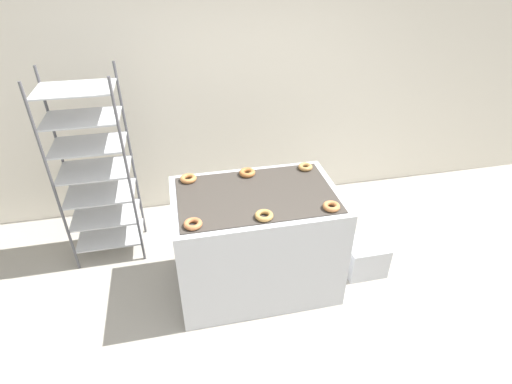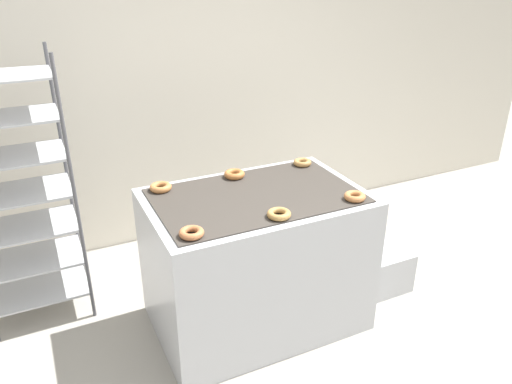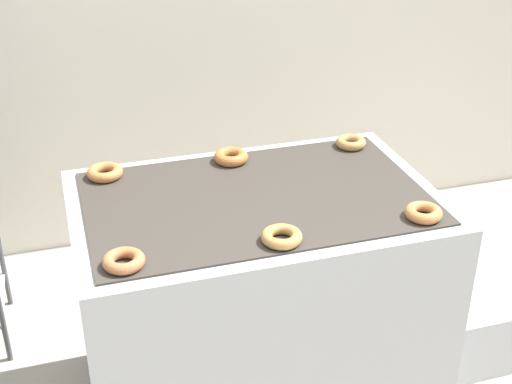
% 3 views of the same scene
% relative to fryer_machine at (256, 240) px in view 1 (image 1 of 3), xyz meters
% --- Properties ---
extents(ground_plane, '(14.00, 14.00, 0.00)m').
position_rel_fryer_machine_xyz_m(ground_plane, '(-0.00, -0.69, -0.47)').
color(ground_plane, '#9E998E').
extents(wall_back, '(8.00, 0.05, 2.80)m').
position_rel_fryer_machine_xyz_m(wall_back, '(-0.00, 1.44, 0.93)').
color(wall_back, silver).
rests_on(wall_back, ground_plane).
extents(fryer_machine, '(1.34, 0.88, 0.94)m').
position_rel_fryer_machine_xyz_m(fryer_machine, '(0.00, 0.00, 0.00)').
color(fryer_machine, '#B7BABF').
rests_on(fryer_machine, ground_plane).
extents(baking_rack_cart, '(0.63, 0.46, 1.79)m').
position_rel_fryer_machine_xyz_m(baking_rack_cart, '(-1.31, 0.73, 0.44)').
color(baking_rack_cart, '#4C4C51').
rests_on(baking_rack_cart, ground_plane).
extents(glaze_bin, '(0.36, 0.33, 0.31)m').
position_rel_fryer_machine_xyz_m(glaze_bin, '(1.01, -0.07, -0.32)').
color(glaze_bin, '#B7BABF').
rests_on(glaze_bin, ground_plane).
extents(donut_near_left, '(0.13, 0.13, 0.04)m').
position_rel_fryer_machine_xyz_m(donut_near_left, '(-0.52, -0.31, 0.49)').
color(donut_near_left, '#B16A3E').
rests_on(donut_near_left, fryer_machine).
extents(donut_near_center, '(0.14, 0.14, 0.04)m').
position_rel_fryer_machine_xyz_m(donut_near_center, '(-0.01, -0.32, 0.49)').
color(donut_near_center, '#AD8043').
rests_on(donut_near_center, fryer_machine).
extents(donut_near_right, '(0.13, 0.13, 0.04)m').
position_rel_fryer_machine_xyz_m(donut_near_right, '(0.51, -0.31, 0.49)').
color(donut_near_right, '#B97441').
rests_on(donut_near_right, fryer_machine).
extents(donut_far_left, '(0.14, 0.14, 0.04)m').
position_rel_fryer_machine_xyz_m(donut_far_left, '(-0.51, 0.32, 0.49)').
color(donut_far_left, '#B8753F').
rests_on(donut_far_left, fryer_machine).
extents(donut_far_center, '(0.14, 0.14, 0.04)m').
position_rel_fryer_machine_xyz_m(donut_far_center, '(-0.01, 0.31, 0.49)').
color(donut_far_center, '#AE6934').
rests_on(donut_far_center, fryer_machine).
extents(donut_far_right, '(0.13, 0.13, 0.04)m').
position_rel_fryer_machine_xyz_m(donut_far_right, '(0.51, 0.31, 0.49)').
color(donut_far_right, '#AB7C44').
rests_on(donut_far_right, fryer_machine).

